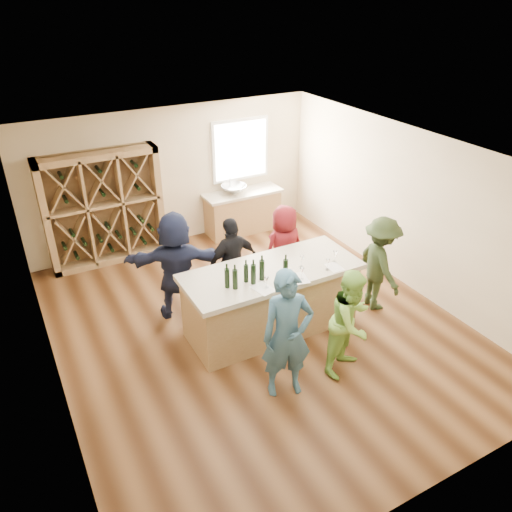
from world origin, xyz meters
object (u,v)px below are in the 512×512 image
wine_bottle_f (285,269)px  person_far_mid (232,263)px  sink (234,189)px  person_near_right (351,322)px  wine_bottle_d (253,274)px  person_server (380,264)px  person_far_right (284,249)px  wine_rack (104,209)px  wine_bottle_c (246,273)px  wine_bottle_b (235,279)px  person_far_left (177,266)px  tasting_counter_base (271,301)px  wine_bottle_a (227,278)px  wine_bottle_e (262,270)px  person_near_left (287,335)px

wine_bottle_f → person_far_mid: bearing=103.1°
sink → person_near_right: person_near_right is taller
wine_bottle_d → person_far_mid: 1.21m
sink → person_server: (0.84, -3.67, -0.20)m
sink → person_far_right: 2.46m
wine_rack → person_near_right: (2.16, -4.76, -0.31)m
wine_bottle_c → person_near_right: bearing=-50.4°
person_near_right → person_far_right: bearing=59.7°
wine_rack → person_server: size_ratio=1.35×
wine_bottle_b → person_far_left: bearing=107.4°
wine_bottle_d → person_near_right: (0.92, -1.10, -0.44)m
wine_rack → tasting_counter_base: bearing=-64.1°
sink → wine_bottle_b: size_ratio=1.79×
tasting_counter_base → wine_bottle_c: 0.88m
wine_bottle_a → wine_bottle_e: size_ratio=0.94×
tasting_counter_base → person_server: (1.87, -0.30, 0.31)m
wine_bottle_b → sink: bearing=64.0°
wine_bottle_c → person_far_right: 1.71m
sink → person_near_left: (-1.55, -4.65, -0.09)m
wine_bottle_c → wine_bottle_d: wine_bottle_d is taller
wine_bottle_d → person_near_left: (-0.09, -1.07, -0.31)m
wine_bottle_a → person_near_left: person_near_left is taller
wine_bottle_c → wine_bottle_d: size_ratio=0.89×
person_server → person_far_right: 1.64m
person_near_left → person_far_right: bearing=75.4°
wine_bottle_a → wine_bottle_d: size_ratio=0.97×
person_far_right → wine_bottle_f: 1.50m
wine_bottle_e → person_near_left: 1.18m
tasting_counter_base → person_far_right: bearing=49.7°
person_far_left → wine_rack: bearing=-55.4°
wine_bottle_b → person_near_left: bearing=-79.4°
wine_bottle_c → person_far_right: bearing=39.3°
wine_bottle_a → person_far_left: bearing=104.9°
wine_bottle_e → wine_bottle_f: wine_bottle_e is taller
person_server → wine_rack: bearing=53.7°
person_far_left → person_near_right: bearing=145.4°
wine_rack → wine_bottle_f: bearing=-65.3°
wine_bottle_b → person_server: person_server is taller
wine_bottle_b → person_server: bearing=-1.9°
wine_bottle_c → wine_bottle_d: 0.12m
wine_bottle_b → person_near_right: 1.70m
wine_bottle_b → person_near_left: person_near_left is taller
wine_rack → wine_bottle_b: wine_rack is taller
wine_rack → wine_bottle_a: wine_rack is taller
tasting_counter_base → person_near_left: (-0.52, -1.29, 0.42)m
wine_bottle_c → person_far_right: size_ratio=0.17×
tasting_counter_base → wine_bottle_c: size_ratio=9.49×
person_far_mid → person_server: bearing=144.3°
wine_bottle_c → wine_bottle_f: bearing=-17.9°
wine_bottle_e → person_far_left: bearing=124.0°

